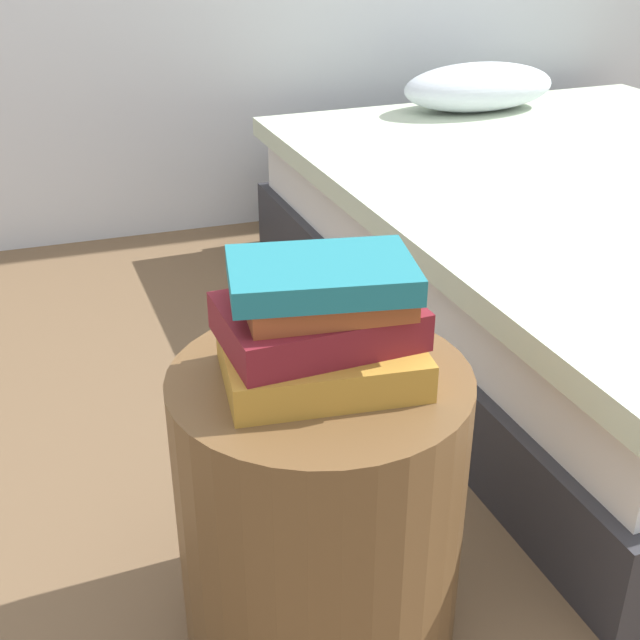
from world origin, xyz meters
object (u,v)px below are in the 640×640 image
book_teal (321,275)px  book_rust (323,293)px  side_table (320,505)px  book_maroon (317,321)px  bed (612,250)px  book_ochre (322,361)px

book_teal → book_rust: bearing=68.9°
side_table → book_maroon: book_maroon is taller
bed → book_teal: size_ratio=7.89×
side_table → book_maroon: (-0.00, 0.01, 0.34)m
book_ochre → bed: bearing=41.1°
bed → side_table: size_ratio=4.15×
book_ochre → side_table: bearing=103.9°
bed → book_maroon: size_ratio=7.34×
bed → book_ochre: size_ratio=7.13×
book_maroon → bed: bearing=31.3°
side_table → book_rust: (0.01, 0.01, 0.38)m
book_ochre → book_teal: (-0.00, 0.00, 0.14)m
side_table → book_teal: size_ratio=1.90×
book_maroon → book_rust: bearing=-15.5°
side_table → book_rust: bearing=44.9°
book_ochre → book_teal: size_ratio=1.11×
book_maroon → book_teal: bearing=-89.7°
bed → book_rust: book_rust is taller
book_ochre → book_rust: (0.01, 0.01, 0.10)m
book_maroon → book_rust: book_rust is taller
bed → book_teal: 1.47m
bed → book_maroon: (-1.15, -0.80, 0.35)m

